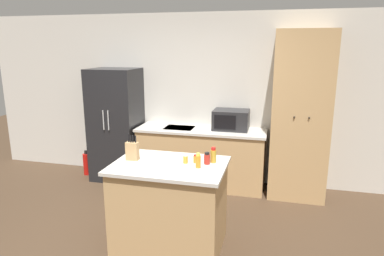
% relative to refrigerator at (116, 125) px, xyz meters
% --- Properties ---
extents(wall_back, '(7.20, 0.06, 2.60)m').
position_rel_refrigerator_xyz_m(wall_back, '(1.23, 0.34, 0.41)').
color(wall_back, beige).
rests_on(wall_back, ground_plane).
extents(refrigerator, '(0.73, 0.65, 1.77)m').
position_rel_refrigerator_xyz_m(refrigerator, '(0.00, 0.00, 0.00)').
color(refrigerator, black).
rests_on(refrigerator, ground_plane).
extents(back_counter, '(1.95, 0.62, 0.89)m').
position_rel_refrigerator_xyz_m(back_counter, '(1.38, 0.02, -0.44)').
color(back_counter, tan).
rests_on(back_counter, ground_plane).
extents(pantry_cabinet, '(0.77, 0.64, 2.32)m').
position_rel_refrigerator_xyz_m(pantry_cabinet, '(2.79, 0.01, 0.28)').
color(pantry_cabinet, tan).
rests_on(pantry_cabinet, ground_plane).
extents(kitchen_island, '(1.17, 0.82, 0.93)m').
position_rel_refrigerator_xyz_m(kitchen_island, '(1.43, -1.68, -0.42)').
color(kitchen_island, tan).
rests_on(kitchen_island, ground_plane).
extents(microwave, '(0.52, 0.39, 0.29)m').
position_rel_refrigerator_xyz_m(microwave, '(1.82, 0.10, 0.15)').
color(microwave, '#232326').
rests_on(microwave, back_counter).
extents(knife_block, '(0.13, 0.07, 0.29)m').
position_rel_refrigerator_xyz_m(knife_block, '(1.01, -1.66, 0.15)').
color(knife_block, tan).
rests_on(knife_block, kitchen_island).
extents(spice_bottle_tall_dark, '(0.04, 0.04, 0.09)m').
position_rel_refrigerator_xyz_m(spice_bottle_tall_dark, '(1.68, -1.58, 0.08)').
color(spice_bottle_tall_dark, orange).
rests_on(spice_bottle_tall_dark, kitchen_island).
extents(spice_bottle_short_red, '(0.06, 0.06, 0.16)m').
position_rel_refrigerator_xyz_m(spice_bottle_short_red, '(1.86, -1.52, 0.12)').
color(spice_bottle_short_red, gold).
rests_on(spice_bottle_short_red, kitchen_island).
extents(spice_bottle_amber_oil, '(0.05, 0.05, 0.09)m').
position_rel_refrigerator_xyz_m(spice_bottle_amber_oil, '(1.58, -1.62, 0.08)').
color(spice_bottle_amber_oil, gold).
rests_on(spice_bottle_amber_oil, kitchen_island).
extents(spice_bottle_green_herb, '(0.05, 0.05, 0.15)m').
position_rel_refrigerator_xyz_m(spice_bottle_green_herb, '(1.74, -1.72, 0.11)').
color(spice_bottle_green_herb, orange).
rests_on(spice_bottle_green_herb, kitchen_island).
extents(spice_bottle_pale_salt, '(0.06, 0.06, 0.12)m').
position_rel_refrigerator_xyz_m(spice_bottle_pale_salt, '(1.81, -1.59, 0.10)').
color(spice_bottle_pale_salt, '#B2281E').
rests_on(spice_bottle_pale_salt, kitchen_island).
extents(fire_extinguisher, '(0.11, 0.11, 0.42)m').
position_rel_refrigerator_xyz_m(fire_extinguisher, '(-0.57, -0.02, -0.70)').
color(fire_extinguisher, red).
rests_on(fire_extinguisher, ground_plane).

